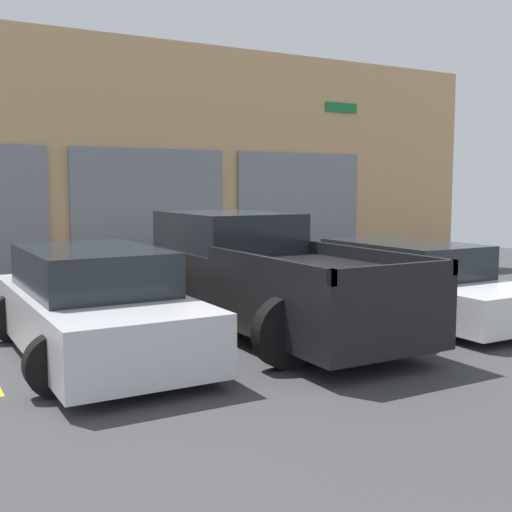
# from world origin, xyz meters

# --- Properties ---
(ground_plane) EXTENTS (28.00, 28.00, 0.00)m
(ground_plane) POSITION_xyz_m (0.00, 0.00, 0.00)
(ground_plane) COLOR #3D3D3F
(shophouse_building) EXTENTS (16.82, 0.68, 5.13)m
(shophouse_building) POSITION_xyz_m (-0.01, 3.29, 2.52)
(shophouse_building) COLOR tan
(shophouse_building) RESTS_ON ground
(pickup_truck) EXTENTS (2.48, 5.35, 1.73)m
(pickup_truck) POSITION_xyz_m (0.00, -1.29, 0.83)
(pickup_truck) COLOR black
(pickup_truck) RESTS_ON ground
(sedan_white) EXTENTS (2.16, 4.74, 1.23)m
(sedan_white) POSITION_xyz_m (2.63, -1.54, 0.58)
(sedan_white) COLOR white
(sedan_white) RESTS_ON ground
(sedan_side) EXTENTS (2.22, 4.36, 1.38)m
(sedan_side) POSITION_xyz_m (-2.63, -1.55, 0.65)
(sedan_side) COLOR silver
(sedan_side) RESTS_ON ground
(parking_stripe_left) EXTENTS (0.12, 2.20, 0.01)m
(parking_stripe_left) POSITION_xyz_m (-1.32, -1.58, 0.00)
(parking_stripe_left) COLOR gold
(parking_stripe_left) RESTS_ON ground
(parking_stripe_centre) EXTENTS (0.12, 2.20, 0.01)m
(parking_stripe_centre) POSITION_xyz_m (1.32, -1.58, 0.00)
(parking_stripe_centre) COLOR gold
(parking_stripe_centre) RESTS_ON ground
(parking_stripe_right) EXTENTS (0.12, 2.20, 0.01)m
(parking_stripe_right) POSITION_xyz_m (3.95, -1.58, 0.00)
(parking_stripe_right) COLOR gold
(parking_stripe_right) RESTS_ON ground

